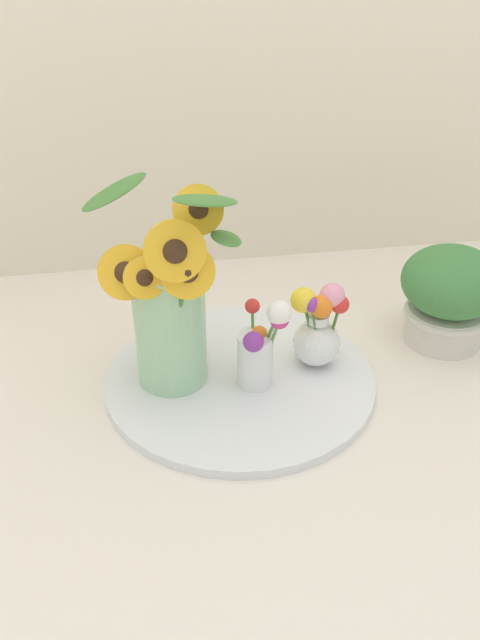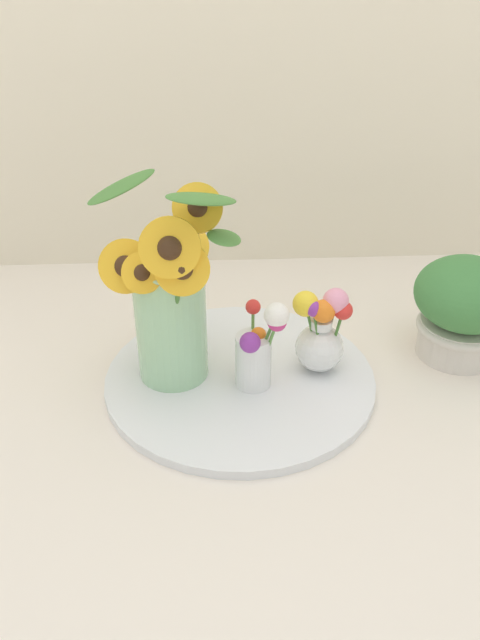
% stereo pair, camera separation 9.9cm
% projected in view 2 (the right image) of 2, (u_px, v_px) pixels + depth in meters
% --- Properties ---
extents(ground_plane, '(6.00, 6.00, 0.00)m').
position_uv_depth(ground_plane, '(222.00, 404.00, 1.00)').
color(ground_plane, silver).
extents(serving_tray, '(0.45, 0.45, 0.02)m').
position_uv_depth(serving_tray, '(240.00, 378.00, 1.05)').
color(serving_tray, silver).
rests_on(serving_tray, ground_plane).
extents(mason_jar_sunflowers, '(0.25, 0.25, 0.35)m').
position_uv_depth(mason_jar_sunflowers, '(170.00, 303.00, 0.97)').
color(mason_jar_sunflowers, '#99CC9E').
rests_on(mason_jar_sunflowers, serving_tray).
extents(vase_small_center, '(0.08, 0.08, 0.16)m').
position_uv_depth(vase_small_center, '(257.00, 349.00, 0.98)').
color(vase_small_center, white).
rests_on(vase_small_center, serving_tray).
extents(vase_bulb_right, '(0.10, 0.08, 0.15)m').
position_uv_depth(vase_bulb_right, '(321.00, 334.00, 1.02)').
color(vase_bulb_right, white).
rests_on(vase_bulb_right, serving_tray).
extents(potted_plant, '(0.18, 0.18, 0.18)m').
position_uv_depth(potted_plant, '(464.00, 306.00, 1.07)').
color(potted_plant, beige).
rests_on(potted_plant, ground_plane).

